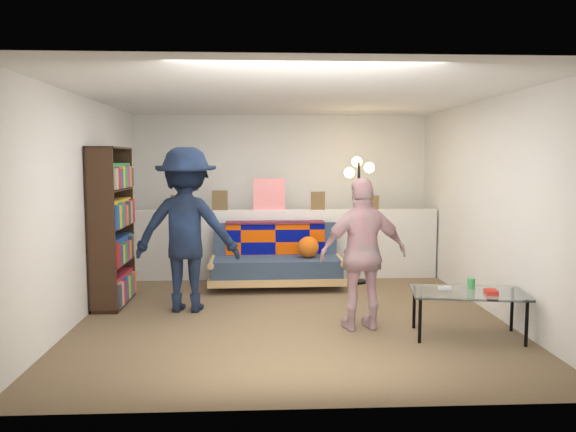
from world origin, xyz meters
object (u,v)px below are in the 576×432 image
object	(u,v)px
floor_lamp	(358,194)
person_left	(186,230)
coffee_table	(469,295)
person_right	(363,254)
bookshelf	(112,232)
futon_sofa	(277,261)

from	to	relation	value
floor_lamp	person_left	world-z (taller)	person_left
coffee_table	person_right	world-z (taller)	person_right
person_left	bookshelf	bearing A→B (deg)	-12.80
bookshelf	person_right	size ratio (longest dim) A/B	1.21
futon_sofa	coffee_table	world-z (taller)	futon_sofa
futon_sofa	coffee_table	size ratio (longest dim) A/B	1.57
floor_lamp	person_right	world-z (taller)	floor_lamp
coffee_table	person_right	distance (m)	1.08
person_left	floor_lamp	bearing A→B (deg)	-142.67
bookshelf	person_right	world-z (taller)	bookshelf
coffee_table	futon_sofa	bearing A→B (deg)	128.20
bookshelf	floor_lamp	xyz separation A→B (m)	(3.11, 1.03, 0.38)
bookshelf	person_left	world-z (taller)	bookshelf
futon_sofa	floor_lamp	distance (m)	1.45
person_left	person_right	size ratio (longest dim) A/B	1.21
floor_lamp	bookshelf	bearing A→B (deg)	-161.71
bookshelf	futon_sofa	bearing A→B (deg)	22.30
futon_sofa	floor_lamp	bearing A→B (deg)	10.82
futon_sofa	person_left	size ratio (longest dim) A/B	0.97
floor_lamp	person_right	bearing A→B (deg)	-98.55
futon_sofa	coffee_table	xyz separation A→B (m)	(1.78, -2.26, 0.06)
bookshelf	person_left	size ratio (longest dim) A/B	1.00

